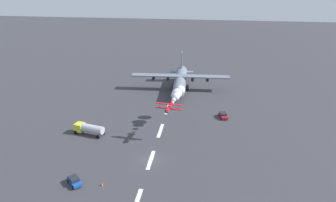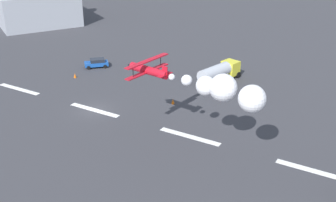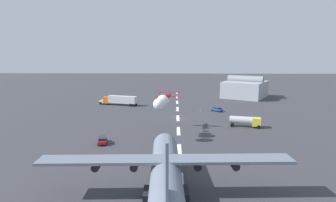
# 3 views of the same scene
# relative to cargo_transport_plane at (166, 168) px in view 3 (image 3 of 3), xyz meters

# --- Properties ---
(ground_plane) EXTENTS (440.00, 440.00, 0.00)m
(ground_plane) POSITION_rel_cargo_transport_plane_xyz_m (-46.31, 2.25, -3.48)
(ground_plane) COLOR #38383D
(ground_plane) RESTS_ON ground
(runway_stripe_0) EXTENTS (8.00, 0.90, 0.01)m
(runway_stripe_0) POSITION_rel_cargo_transport_plane_xyz_m (-105.24, 2.25, -3.48)
(runway_stripe_0) COLOR white
(runway_stripe_0) RESTS_ON ground
(runway_stripe_1) EXTENTS (8.00, 0.90, 0.01)m
(runway_stripe_1) POSITION_rel_cargo_transport_plane_xyz_m (-90.51, 2.25, -3.48)
(runway_stripe_1) COLOR white
(runway_stripe_1) RESTS_ON ground
(runway_stripe_2) EXTENTS (8.00, 0.90, 0.01)m
(runway_stripe_2) POSITION_rel_cargo_transport_plane_xyz_m (-75.77, 2.25, -3.48)
(runway_stripe_2) COLOR white
(runway_stripe_2) RESTS_ON ground
(runway_stripe_3) EXTENTS (8.00, 0.90, 0.01)m
(runway_stripe_3) POSITION_rel_cargo_transport_plane_xyz_m (-61.04, 2.25, -3.48)
(runway_stripe_3) COLOR white
(runway_stripe_3) RESTS_ON ground
(runway_stripe_4) EXTENTS (8.00, 0.90, 0.01)m
(runway_stripe_4) POSITION_rel_cargo_transport_plane_xyz_m (-46.31, 2.25, -3.48)
(runway_stripe_4) COLOR white
(runway_stripe_4) RESTS_ON ground
(runway_stripe_5) EXTENTS (8.00, 0.90, 0.01)m
(runway_stripe_5) POSITION_rel_cargo_transport_plane_xyz_m (-31.57, 2.25, -3.48)
(runway_stripe_5) COLOR white
(runway_stripe_5) RESTS_ON ground
(runway_stripe_6) EXTENTS (8.00, 0.90, 0.01)m
(runway_stripe_6) POSITION_rel_cargo_transport_plane_xyz_m (-16.84, 2.25, -3.48)
(runway_stripe_6) COLOR white
(runway_stripe_6) RESTS_ON ground
(runway_stripe_7) EXTENTS (8.00, 0.90, 0.01)m
(runway_stripe_7) POSITION_rel_cargo_transport_plane_xyz_m (-2.11, 2.25, -3.48)
(runway_stripe_7) COLOR white
(runway_stripe_7) RESTS_ON ground
(cargo_transport_plane) EXTENTS (26.41, 35.09, 11.41)m
(cargo_transport_plane) POSITION_rel_cargo_transport_plane_xyz_m (0.00, 0.00, 0.00)
(cargo_transport_plane) COLOR slate
(cargo_transport_plane) RESTS_ON ground
(stunt_biplane_red) EXTENTS (17.39, 6.76, 2.98)m
(stunt_biplane_red) POSITION_rel_cargo_transport_plane_xyz_m (-26.46, -1.65, 5.25)
(stunt_biplane_red) COLOR red
(semi_truck_orange) EXTENTS (7.17, 15.70, 3.70)m
(semi_truck_orange) POSITION_rel_cargo_transport_plane_xyz_m (-68.46, -20.84, -1.34)
(semi_truck_orange) COLOR silver
(semi_truck_orange) RESTS_ON ground
(fuel_tanker_truck) EXTENTS (4.53, 8.58, 2.90)m
(fuel_tanker_truck) POSITION_rel_cargo_transport_plane_xyz_m (-36.14, 20.72, -1.75)
(fuel_tanker_truck) COLOR yellow
(fuel_tanker_truck) RESTS_ON ground
(followme_car_yellow) EXTENTS (4.50, 2.78, 1.52)m
(followme_car_yellow) POSITION_rel_cargo_transport_plane_xyz_m (-20.88, -14.86, -2.67)
(followme_car_yellow) COLOR #B21E23
(followme_car_yellow) RESTS_ON ground
(airport_staff_sedan) EXTENTS (4.14, 4.09, 1.52)m
(airport_staff_sedan) POSITION_rel_cargo_transport_plane_xyz_m (-57.22, 16.12, -2.67)
(airport_staff_sedan) COLOR #194CA5
(airport_staff_sedan) RESTS_ON ground
(hangar_building) EXTENTS (25.78, 24.94, 10.22)m
(hangar_building) POSITION_rel_cargo_transport_plane_xyz_m (-90.87, 34.39, 0.63)
(hangar_building) COLOR #9EA3AD
(hangar_building) RESTS_ON ground
(traffic_cone_near) EXTENTS (0.44, 0.44, 0.75)m
(traffic_cone_near) POSITION_rel_cargo_transport_plane_xyz_m (-57.03, 10.34, -3.11)
(traffic_cone_near) COLOR orange
(traffic_cone_near) RESTS_ON ground
(traffic_cone_far) EXTENTS (0.44, 0.44, 0.75)m
(traffic_cone_far) POSITION_rel_cargo_transport_plane_xyz_m (-38.12, 9.50, -3.11)
(traffic_cone_far) COLOR orange
(traffic_cone_far) RESTS_ON ground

